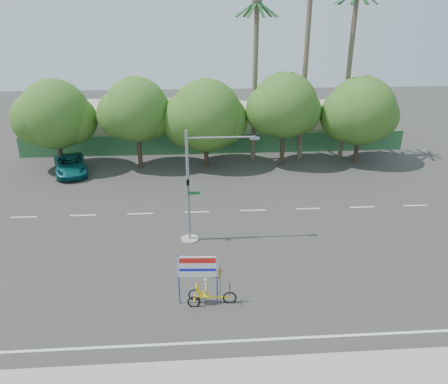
{
  "coord_description": "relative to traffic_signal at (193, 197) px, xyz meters",
  "views": [
    {
      "loc": [
        -2.03,
        -20.07,
        13.28
      ],
      "look_at": [
        -0.42,
        3.21,
        3.5
      ],
      "focal_mm": 35.0,
      "sensor_mm": 36.0,
      "label": 1
    }
  ],
  "objects": [
    {
      "name": "ground",
      "position": [
        2.2,
        -3.98,
        -2.92
      ],
      "size": [
        120.0,
        120.0,
        0.0
      ],
      "primitive_type": "plane",
      "color": "#33302D",
      "rests_on": "ground"
    },
    {
      "name": "building_left",
      "position": [
        -7.8,
        22.02,
        -0.92
      ],
      "size": [
        12.0,
        8.0,
        4.0
      ],
      "primitive_type": "cube",
      "color": "beige",
      "rests_on": "ground"
    },
    {
      "name": "pickup_truck",
      "position": [
        -10.73,
        12.78,
        -2.15
      ],
      "size": [
        4.09,
        6.03,
        1.53
      ],
      "primitive_type": "imported",
      "rotation": [
        0.0,
        0.0,
        0.31
      ],
      "color": "#0D595F",
      "rests_on": "ground"
    },
    {
      "name": "tree_right",
      "position": [
        8.15,
        14.02,
        2.32
      ],
      "size": [
        6.9,
        5.8,
        8.36
      ],
      "color": "#473828",
      "rests_on": "ground"
    },
    {
      "name": "building_right",
      "position": [
        10.2,
        22.02,
        -1.12
      ],
      "size": [
        14.0,
        8.0,
        3.6
      ],
      "primitive_type": "cube",
      "color": "beige",
      "rests_on": "ground"
    },
    {
      "name": "fence",
      "position": [
        2.2,
        17.52,
        -1.92
      ],
      "size": [
        38.0,
        0.08,
        2.0
      ],
      "primitive_type": "cube",
      "color": "#336B3D",
      "rests_on": "ground"
    },
    {
      "name": "tree_far_left",
      "position": [
        -11.85,
        14.02,
        1.84
      ],
      "size": [
        7.14,
        6.0,
        7.96
      ],
      "color": "#473828",
      "rests_on": "ground"
    },
    {
      "name": "palm_tall",
      "position": [
        10.2,
        15.52,
        7.55
      ],
      "size": [
        3.73,
        3.79,
        17.45
      ],
      "color": "#70604C",
      "rests_on": "ground"
    },
    {
      "name": "traffic_signal",
      "position": [
        0.0,
        0.0,
        0.0
      ],
      "size": [
        4.72,
        1.1,
        7.0
      ],
      "color": "gray",
      "rests_on": "ground"
    },
    {
      "name": "palm_short",
      "position": [
        5.7,
        15.52,
        5.94
      ],
      "size": [
        3.73,
        3.79,
        14.45
      ],
      "color": "#70604C",
      "rests_on": "ground"
    },
    {
      "name": "tree_far_right",
      "position": [
        15.15,
        14.02,
        1.73
      ],
      "size": [
        7.38,
        6.2,
        7.94
      ],
      "color": "#473828",
      "rests_on": "ground"
    },
    {
      "name": "trike_billboard",
      "position": [
        0.41,
        -6.43,
        -1.8
      ],
      "size": [
        2.83,
        0.68,
        2.78
      ],
      "rotation": [
        0.0,
        0.0,
        -0.06
      ],
      "color": "black",
      "rests_on": "ground"
    },
    {
      "name": "tree_left",
      "position": [
        -4.85,
        14.02,
        2.14
      ],
      "size": [
        6.66,
        5.6,
        8.07
      ],
      "color": "#473828",
      "rests_on": "ground"
    },
    {
      "name": "palm_mid",
      "position": [
        14.2,
        15.52,
        6.48
      ],
      "size": [
        3.73,
        3.79,
        15.45
      ],
      "color": "#70604C",
      "rests_on": "ground"
    },
    {
      "name": "sidewalk_near",
      "position": [
        2.2,
        -11.48,
        -2.86
      ],
      "size": [
        50.0,
        2.4,
        0.12
      ],
      "primitive_type": "cube",
      "color": "gray",
      "rests_on": "ground"
    },
    {
      "name": "tree_center",
      "position": [
        1.14,
        14.02,
        1.55
      ],
      "size": [
        7.62,
        6.4,
        7.85
      ],
      "color": "#473828",
      "rests_on": "ground"
    }
  ]
}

